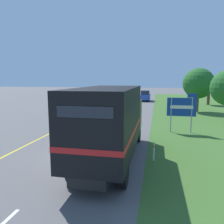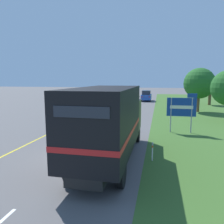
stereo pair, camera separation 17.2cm
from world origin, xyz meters
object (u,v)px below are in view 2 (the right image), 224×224
object	(u,v)px
roadside_tree_far	(210,85)
delineator_post	(152,151)
highway_sign	(182,108)
lead_car_blue_ahead	(146,96)
roadside_tree_mid	(199,83)
lead_car_black_ahead	(133,93)
horse_trailer_truck	(109,121)
lead_car_white	(107,104)

from	to	relation	value
roadside_tree_far	delineator_post	xyz separation A→B (m)	(-8.14, -26.66, -2.69)
highway_sign	delineator_post	distance (m)	6.91
lead_car_blue_ahead	highway_sign	xyz separation A→B (m)	(4.08, -24.51, 0.90)
roadside_tree_mid	lead_car_black_ahead	bearing A→B (deg)	115.09
horse_trailer_truck	delineator_post	world-z (taller)	horse_trailer_truck
roadside_tree_mid	roadside_tree_far	bearing A→B (deg)	69.96
horse_trailer_truck	roadside_tree_far	bearing A→B (deg)	69.42
lead_car_black_ahead	roadside_tree_mid	distance (m)	26.11
highway_sign	delineator_post	xyz separation A→B (m)	(-1.96, -6.47, -1.40)
lead_car_black_ahead	highway_sign	bearing A→B (deg)	-77.33
lead_car_blue_ahead	lead_car_black_ahead	distance (m)	11.41
delineator_post	lead_car_blue_ahead	bearing A→B (deg)	93.92
lead_car_blue_ahead	roadside_tree_far	bearing A→B (deg)	-22.84
roadside_tree_mid	roadside_tree_far	xyz separation A→B (m)	(3.09, 8.46, -0.37)
lead_car_blue_ahead	highway_sign	world-z (taller)	highway_sign
lead_car_blue_ahead	roadside_tree_far	xyz separation A→B (m)	(10.26, -4.32, 2.19)
lead_car_blue_ahead	roadside_tree_far	distance (m)	11.35
roadside_tree_mid	horse_trailer_truck	bearing A→B (deg)	-110.82
lead_car_white	roadside_tree_mid	world-z (taller)	roadside_tree_mid
roadside_tree_far	highway_sign	bearing A→B (deg)	-107.01
lead_car_white	delineator_post	distance (m)	17.20
lead_car_white	roadside_tree_far	size ratio (longest dim) A/B	0.92
lead_car_blue_ahead	lead_car_white	bearing A→B (deg)	-105.11
lead_car_blue_ahead	lead_car_black_ahead	world-z (taller)	lead_car_blue_ahead
lead_car_white	lead_car_black_ahead	distance (m)	25.67
highway_sign	roadside_tree_mid	world-z (taller)	roadside_tree_mid
roadside_tree_mid	delineator_post	world-z (taller)	roadside_tree_mid
lead_car_black_ahead	roadside_tree_far	size ratio (longest dim) A/B	0.84
lead_car_white	roadside_tree_far	world-z (taller)	roadside_tree_far
lead_car_blue_ahead	lead_car_black_ahead	size ratio (longest dim) A/B	1.10
roadside_tree_far	lead_car_white	bearing A→B (deg)	-143.43
horse_trailer_truck	roadside_tree_far	distance (m)	29.08
lead_car_black_ahead	delineator_post	world-z (taller)	lead_car_black_ahead
horse_trailer_truck	highway_sign	size ratio (longest dim) A/B	2.80
lead_car_blue_ahead	highway_sign	distance (m)	24.86
horse_trailer_truck	highway_sign	bearing A→B (deg)	60.09
lead_car_blue_ahead	lead_car_black_ahead	xyz separation A→B (m)	(-3.84, 10.74, -0.10)
lead_car_black_ahead	lead_car_blue_ahead	bearing A→B (deg)	-70.32
horse_trailer_truck	lead_car_blue_ahead	bearing A→B (deg)	90.09
roadside_tree_mid	lead_car_white	bearing A→B (deg)	-169.18
lead_car_blue_ahead	lead_car_black_ahead	bearing A→B (deg)	109.68
lead_car_white	lead_car_blue_ahead	size ratio (longest dim) A/B	1.00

